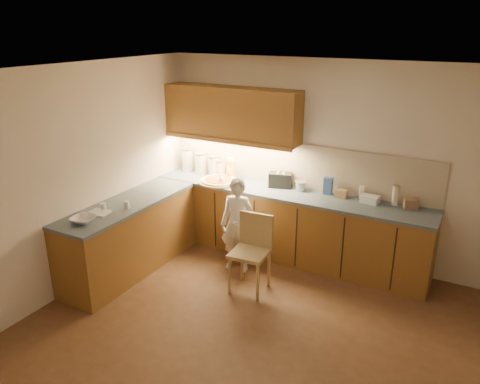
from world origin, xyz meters
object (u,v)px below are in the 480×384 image
at_px(wooden_chair, 252,247).
at_px(oil_jug, 231,169).
at_px(toaster, 281,180).
at_px(child, 238,225).
at_px(pizza_on_board, 219,181).

bearing_deg(wooden_chair, oil_jug, 125.71).
distance_m(oil_jug, toaster, 0.77).
distance_m(child, toaster, 0.91).
height_order(pizza_on_board, toaster, pizza_on_board).
distance_m(pizza_on_board, toaster, 0.86).
xyz_separation_m(pizza_on_board, child, (0.59, -0.53, -0.33)).
relative_size(child, oil_jug, 4.01).
xyz_separation_m(child, oil_jug, (-0.54, 0.78, 0.45)).
bearing_deg(child, toaster, 66.86).
distance_m(child, oil_jug, 1.05).
bearing_deg(pizza_on_board, toaster, 16.76).
relative_size(pizza_on_board, child, 0.46).
height_order(pizza_on_board, child, child).
xyz_separation_m(wooden_chair, oil_jug, (-0.91, 1.08, 0.53)).
bearing_deg(pizza_on_board, oil_jug, 78.07).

